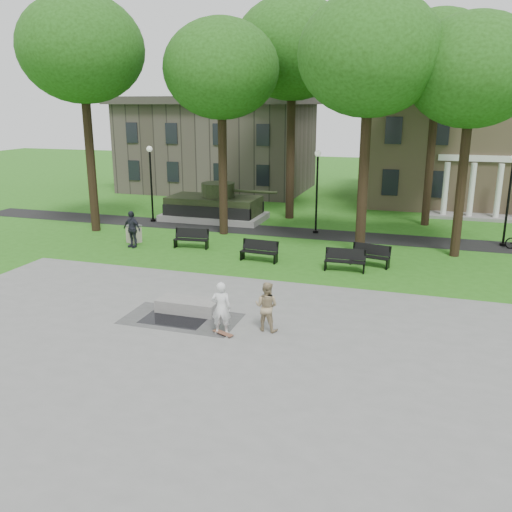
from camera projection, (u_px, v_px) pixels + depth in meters
The scene contains 26 objects.
ground at pixel (236, 303), 20.24m from camera, with size 120.00×120.00×0.00m, color #266016.
plaza at pixel (178, 361), 15.65m from camera, with size 22.00×16.00×0.02m, color gray.
footpath at pixel (306, 233), 31.25m from camera, with size 44.00×2.60×0.01m, color black.
building_right at pixel (481, 144), 40.01m from camera, with size 17.00×12.00×8.60m.
building_left at pixel (219, 147), 46.80m from camera, with size 15.00×10.00×7.20m, color #4C443D.
tree_0 at pixel (82, 50), 29.30m from camera, with size 6.80×6.80×12.97m.
tree_1 at pixel (221, 70), 28.78m from camera, with size 6.20×6.20×11.63m.
tree_2 at pixel (370, 55), 24.51m from camera, with size 6.60×6.60×12.16m.
tree_3 at pixel (473, 72), 24.31m from camera, with size 6.00×6.00×11.19m.
tree_4 at pixel (292, 49), 32.71m from camera, with size 7.20×7.20×13.50m.
tree_5 at pixel (439, 59), 30.88m from camera, with size 6.40×6.40×12.44m.
lamp_left at pixel (151, 178), 33.69m from camera, with size 0.36×0.36×4.73m.
lamp_mid at pixel (317, 185), 30.63m from camera, with size 0.36×0.36×4.73m.
lamp_right at pixel (509, 193), 27.71m from camera, with size 0.36×0.36×4.73m.
tank_monument at pixel (215, 207), 34.74m from camera, with size 7.45×3.40×2.40m.
puddle at pixel (173, 320), 18.62m from camera, with size 2.20×1.20×0.00m, color black.
concrete_block at pixel (188, 305), 19.36m from camera, with size 2.20×1.00×0.45m, color gray.
skateboard at pixel (223, 334), 17.42m from camera, with size 0.78×0.20×0.07m, color brown.
skateboarder at pixel (221, 308), 17.33m from camera, with size 0.64×0.42×1.75m, color silver.
friend_watching at pixel (266, 306), 17.59m from camera, with size 0.80×0.63×1.66m, color #9D8A65.
pedestrian_walker at pixel (132, 229), 28.00m from camera, with size 1.12×0.47×1.92m, color #21222C.
park_bench_0 at pixel (192, 238), 27.98m from camera, with size 1.84×0.71×1.00m.
park_bench_1 at pixel (259, 250), 25.61m from camera, with size 1.83×0.66×1.00m.
park_bench_2 at pixel (345, 260), 24.09m from camera, with size 1.81×0.58×1.00m.
park_bench_3 at pixel (370, 255), 24.86m from camera, with size 1.85×0.89×1.00m.
trash_bin at pixel (134, 234), 29.08m from camera, with size 0.87×0.87×0.96m.
Camera 1 is at (6.47, -17.89, 7.17)m, focal length 38.00 mm.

